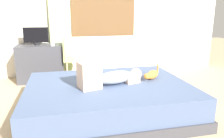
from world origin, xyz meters
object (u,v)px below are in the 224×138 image
cat (152,75)px  tv_monitor (36,36)px  bed (108,98)px  person_lying (109,76)px  chair_by_desk (70,57)px  cup (52,44)px  desk (41,63)px

cat → tv_monitor: tv_monitor is taller
bed → person_lying: (0.00, -0.04, 0.33)m
bed → cat: bearing=4.8°
bed → chair_by_desk: 1.68m
tv_monitor → cup: tv_monitor is taller
bed → desk: size_ratio=2.49×
cat → desk: bearing=134.0°
tv_monitor → cup: (0.31, -0.18, -0.14)m
person_lying → bed: bearing=93.8°
cat → tv_monitor: bearing=134.9°
cup → chair_by_desk: (0.33, -0.02, -0.27)m
bed → tv_monitor: (-1.08, 1.80, 0.71)m
chair_by_desk → desk: bearing=160.4°
chair_by_desk → cup: bearing=175.8°
desk → tv_monitor: tv_monitor is taller
cat → desk: desk is taller
person_lying → desk: size_ratio=1.04×
cat → person_lying: bearing=-171.8°
cup → desk: bearing=144.4°
tv_monitor → chair_by_desk: size_ratio=0.56×
tv_monitor → chair_by_desk: bearing=-18.0°
person_lying → cat: size_ratio=3.09×
tv_monitor → cat: bearing=-45.1°
cup → person_lying: bearing=-65.0°
desk → chair_by_desk: 0.64m
chair_by_desk → person_lying: bearing=-74.8°
person_lying → desk: bearing=119.2°
bed → tv_monitor: size_ratio=4.66×
bed → tv_monitor: tv_monitor is taller
tv_monitor → cup: bearing=-30.6°
cat → tv_monitor: (-1.74, 1.75, 0.42)m
cup → tv_monitor: bearing=149.4°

